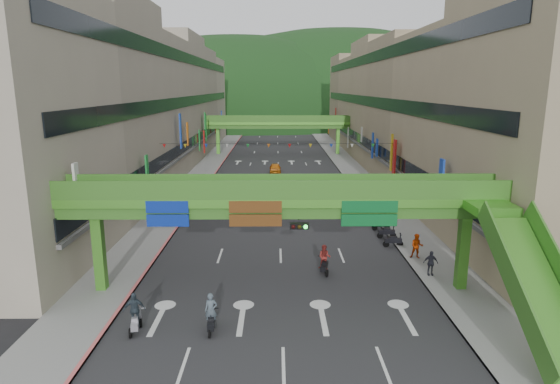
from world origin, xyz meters
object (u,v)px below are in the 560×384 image
at_px(overpass_near, 298,211).
at_px(pedestrian_red, 417,248).
at_px(scooter_rider_mid, 325,259).
at_px(car_yellow, 275,168).
at_px(scooter_rider_near, 211,314).
at_px(car_silver, 254,184).

height_order(overpass_near, pedestrian_red, overpass_near).
bearing_deg(scooter_rider_mid, car_yellow, 95.16).
relative_size(overpass_near, scooter_rider_near, 13.36).
bearing_deg(scooter_rider_near, overpass_near, 43.87).
xyz_separation_m(overpass_near, car_silver, (-3.94, 29.62, -4.54)).
relative_size(scooter_rider_mid, car_yellow, 0.50).
distance_m(car_yellow, pedestrian_red, 36.37).
bearing_deg(car_yellow, overpass_near, -88.75).
xyz_separation_m(scooter_rider_mid, pedestrian_red, (6.91, 2.50, -0.14)).
xyz_separation_m(car_yellow, pedestrian_red, (10.28, -34.89, 0.22)).
bearing_deg(car_yellow, scooter_rider_near, -94.74).
bearing_deg(pedestrian_red, car_yellow, 120.76).
height_order(scooter_rider_near, car_silver, scooter_rider_near).
xyz_separation_m(scooter_rider_near, pedestrian_red, (13.42, 10.07, -0.08)).
bearing_deg(pedestrian_red, overpass_near, -132.97).
xyz_separation_m(scooter_rider_near, scooter_rider_mid, (6.52, 7.57, 0.06)).
bearing_deg(scooter_rider_near, pedestrian_red, 36.88).
xyz_separation_m(overpass_near, pedestrian_red, (8.87, 5.69, -4.30)).
bearing_deg(pedestrian_red, scooter_rider_mid, -145.77).
height_order(car_silver, pedestrian_red, pedestrian_red).
height_order(car_silver, car_yellow, car_yellow).
bearing_deg(pedestrian_red, car_silver, 132.50).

